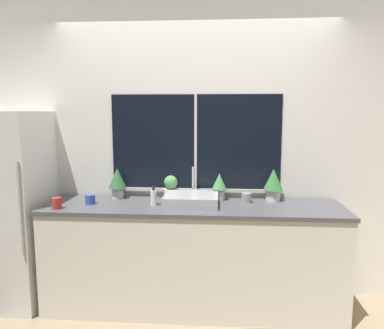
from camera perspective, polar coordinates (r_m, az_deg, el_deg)
The scene contains 14 objects.
ground_plane at distance 3.27m, azimuth -0.26°, elevation -23.32°, with size 14.00×14.00×0.00m, color #937F60.
wall_back at distance 3.46m, azimuth 0.59°, elevation 2.22°, with size 8.00×0.09×2.70m.
wall_left at distance 4.99m, azimuth -26.27°, elevation 3.18°, with size 0.06×7.00×2.70m.
counter at distance 3.33m, azimuth 0.15°, elevation -13.91°, with size 2.54×0.61×0.92m.
refrigerator at distance 3.74m, azimuth -26.45°, elevation -5.92°, with size 0.71×0.69×1.71m.
sink at distance 3.21m, azimuth -0.11°, elevation -5.30°, with size 0.45×0.45×0.29m.
potted_plant_far_left at distance 3.49m, azimuth -11.30°, elevation -2.44°, with size 0.16×0.16×0.28m.
potted_plant_center_left at distance 3.40m, azimuth -3.26°, elevation -3.51°, with size 0.13×0.13×0.22m.
potted_plant_center_right at distance 3.36m, azimuth 4.19°, elevation -3.09°, with size 0.13×0.13×0.24m.
potted_plant_far_right at distance 3.39m, azimuth 12.28°, elevation -2.75°, with size 0.17×0.17×0.29m.
soap_bottle at distance 3.20m, azimuth -5.87°, elevation -4.97°, with size 0.05×0.05×0.16m.
mug_blue at distance 3.34m, azimuth -15.25°, elevation -5.14°, with size 0.08×0.08×0.08m.
mug_red at distance 3.26m, azimuth -19.92°, elevation -5.57°, with size 0.08×0.08×0.09m.
mug_grey at distance 3.31m, azimuth 8.29°, elevation -5.05°, with size 0.09×0.09×0.08m.
Camera 1 is at (0.22, -2.78, 1.70)m, focal length 35.00 mm.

